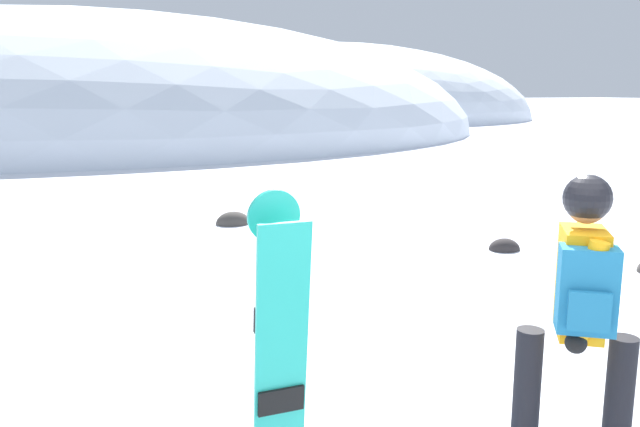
{
  "coord_description": "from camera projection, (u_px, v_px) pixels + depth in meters",
  "views": [
    {
      "loc": [
        -2.06,
        -2.24,
        2.14
      ],
      "look_at": [
        0.2,
        3.34,
        1.0
      ],
      "focal_mm": 36.5,
      "sensor_mm": 36.0,
      "label": 1
    }
  ],
  "objects": [
    {
      "name": "ridge_peak_main",
      "position": [
        86.0,
        131.0,
        34.73
      ],
      "size": [
        41.47,
        37.32,
        12.12
      ],
      "color": "white",
      "rests_on": "ground"
    },
    {
      "name": "rock_mid",
      "position": [
        233.0,
        224.0,
        10.59
      ],
      "size": [
        0.57,
        0.49,
        0.4
      ],
      "color": "#4C4742",
      "rests_on": "ground"
    },
    {
      "name": "snowboarder_main",
      "position": [
        579.0,
        322.0,
        3.48
      ],
      "size": [
        1.54,
        1.2,
        1.71
      ],
      "color": "blue",
      "rests_on": "ground"
    },
    {
      "name": "ridge_peak_far",
      "position": [
        329.0,
        118.0,
        50.6
      ],
      "size": [
        31.46,
        28.32,
        11.41
      ],
      "color": "white",
      "rests_on": "ground"
    },
    {
      "name": "spare_snowboard",
      "position": [
        280.0,
        345.0,
        3.38
      ],
      "size": [
        0.28,
        0.22,
        1.65
      ],
      "color": "#23B7A3",
      "rests_on": "ground"
    },
    {
      "name": "rock_small",
      "position": [
        504.0,
        250.0,
        8.88
      ],
      "size": [
        0.44,
        0.37,
        0.31
      ],
      "color": "#383333",
      "rests_on": "ground"
    }
  ]
}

